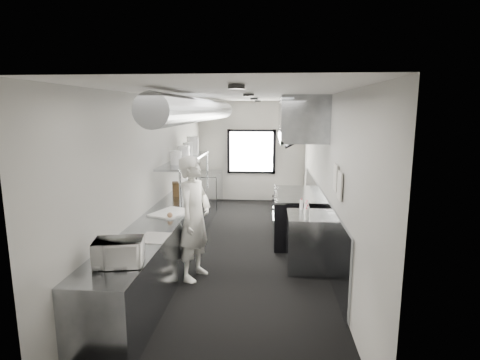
% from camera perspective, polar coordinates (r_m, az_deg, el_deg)
% --- Properties ---
extents(floor, '(3.00, 8.00, 0.01)m').
position_cam_1_polar(floor, '(7.16, 0.03, -10.45)').
color(floor, black).
rests_on(floor, ground).
extents(ceiling, '(3.00, 8.00, 0.01)m').
position_cam_1_polar(ceiling, '(6.69, 0.03, 12.57)').
color(ceiling, silver).
rests_on(ceiling, wall_back).
extents(wall_back, '(3.00, 0.02, 2.80)m').
position_cam_1_polar(wall_back, '(10.74, 1.71, 4.29)').
color(wall_back, '#AFADA6').
rests_on(wall_back, floor).
extents(wall_front, '(3.00, 0.02, 2.80)m').
position_cam_1_polar(wall_front, '(2.95, -6.24, -12.63)').
color(wall_front, '#AFADA6').
rests_on(wall_front, floor).
extents(wall_left, '(0.02, 8.00, 2.80)m').
position_cam_1_polar(wall_left, '(7.06, -12.20, 0.82)').
color(wall_left, '#AFADA6').
rests_on(wall_left, floor).
extents(wall_right, '(0.02, 8.00, 2.80)m').
position_cam_1_polar(wall_right, '(6.83, 12.67, 0.48)').
color(wall_right, '#AFADA6').
rests_on(wall_right, floor).
extents(wall_cladding, '(0.03, 5.50, 1.10)m').
position_cam_1_polar(wall_cladding, '(7.31, 11.92, -5.68)').
color(wall_cladding, gray).
rests_on(wall_cladding, wall_right).
extents(hvac_duct, '(0.40, 6.40, 0.40)m').
position_cam_1_polar(hvac_duct, '(7.17, -5.39, 10.38)').
color(hvac_duct, gray).
rests_on(hvac_duct, ceiling).
extents(service_window, '(1.36, 0.05, 1.25)m').
position_cam_1_polar(service_window, '(10.71, 1.70, 4.27)').
color(service_window, white).
rests_on(service_window, wall_back).
extents(exhaust_hood, '(0.81, 2.20, 0.88)m').
position_cam_1_polar(exhaust_hood, '(7.39, 9.08, 9.06)').
color(exhaust_hood, gray).
rests_on(exhaust_hood, ceiling).
extents(prep_counter, '(0.70, 6.00, 0.90)m').
position_cam_1_polar(prep_counter, '(6.73, -10.22, -7.94)').
color(prep_counter, gray).
rests_on(prep_counter, floor).
extents(pass_shelf, '(0.45, 3.00, 0.68)m').
position_cam_1_polar(pass_shelf, '(7.92, -8.03, 2.97)').
color(pass_shelf, gray).
rests_on(pass_shelf, prep_counter).
extents(range, '(0.88, 1.60, 0.94)m').
position_cam_1_polar(range, '(7.67, 8.23, -5.42)').
color(range, black).
rests_on(range, floor).
extents(bottle_station, '(0.65, 0.80, 0.90)m').
position_cam_1_polar(bottle_station, '(6.36, 10.04, -9.04)').
color(bottle_station, gray).
rests_on(bottle_station, floor).
extents(far_work_table, '(0.70, 1.20, 0.90)m').
position_cam_1_polar(far_work_table, '(10.23, -4.99, -1.45)').
color(far_work_table, gray).
rests_on(far_work_table, floor).
extents(notice_sheet_a, '(0.02, 0.28, 0.38)m').
position_cam_1_polar(notice_sheet_a, '(5.63, 14.13, 0.38)').
color(notice_sheet_a, silver).
rests_on(notice_sheet_a, wall_right).
extents(notice_sheet_b, '(0.02, 0.28, 0.38)m').
position_cam_1_polar(notice_sheet_b, '(5.30, 14.72, -0.81)').
color(notice_sheet_b, silver).
rests_on(notice_sheet_b, wall_right).
extents(line_cook, '(0.65, 0.80, 1.89)m').
position_cam_1_polar(line_cook, '(5.80, -6.86, -5.72)').
color(line_cook, silver).
rests_on(line_cook, floor).
extents(microwave, '(0.54, 0.45, 0.28)m').
position_cam_1_polar(microwave, '(4.37, -17.72, -10.29)').
color(microwave, white).
rests_on(microwave, prep_counter).
extents(deli_tub_a, '(0.19, 0.19, 0.11)m').
position_cam_1_polar(deli_tub_a, '(4.57, -19.38, -10.68)').
color(deli_tub_a, beige).
rests_on(deli_tub_a, prep_counter).
extents(deli_tub_b, '(0.17, 0.17, 0.09)m').
position_cam_1_polar(deli_tub_b, '(4.88, -17.47, -9.28)').
color(deli_tub_b, beige).
rests_on(deli_tub_b, prep_counter).
extents(newspaper, '(0.37, 0.46, 0.01)m').
position_cam_1_polar(newspaper, '(5.16, -12.77, -8.43)').
color(newspaper, silver).
rests_on(newspaper, prep_counter).
extents(small_plate, '(0.21, 0.21, 0.01)m').
position_cam_1_polar(small_plate, '(6.00, -10.46, -5.65)').
color(small_plate, white).
rests_on(small_plate, prep_counter).
extents(pastry, '(0.08, 0.08, 0.08)m').
position_cam_1_polar(pastry, '(5.99, -10.48, -5.20)').
color(pastry, tan).
rests_on(pastry, small_plate).
extents(cutting_board, '(0.69, 0.78, 0.02)m').
position_cam_1_polar(cutting_board, '(6.30, -10.33, -4.84)').
color(cutting_board, white).
rests_on(cutting_board, prep_counter).
extents(knife_block, '(0.18, 0.26, 0.26)m').
position_cam_1_polar(knife_block, '(7.54, -9.62, -1.34)').
color(knife_block, '#53381D').
rests_on(knife_block, prep_counter).
extents(plate_stack_a, '(0.27, 0.27, 0.25)m').
position_cam_1_polar(plate_stack_a, '(7.04, -9.56, 3.31)').
color(plate_stack_a, white).
rests_on(plate_stack_a, pass_shelf).
extents(plate_stack_b, '(0.25, 0.25, 0.29)m').
position_cam_1_polar(plate_stack_b, '(7.67, -8.43, 4.05)').
color(plate_stack_b, white).
rests_on(plate_stack_b, pass_shelf).
extents(plate_stack_c, '(0.25, 0.25, 0.31)m').
position_cam_1_polar(plate_stack_c, '(8.19, -7.83, 4.54)').
color(plate_stack_c, white).
rests_on(plate_stack_c, pass_shelf).
extents(plate_stack_d, '(0.30, 0.30, 0.41)m').
position_cam_1_polar(plate_stack_d, '(8.62, -7.09, 5.19)').
color(plate_stack_d, white).
rests_on(plate_stack_d, pass_shelf).
extents(squeeze_bottle_a, '(0.07, 0.07, 0.17)m').
position_cam_1_polar(squeeze_bottle_a, '(5.92, 9.90, -5.08)').
color(squeeze_bottle_a, white).
rests_on(squeeze_bottle_a, bottle_station).
extents(squeeze_bottle_b, '(0.07, 0.07, 0.17)m').
position_cam_1_polar(squeeze_bottle_b, '(6.08, 10.10, -4.67)').
color(squeeze_bottle_b, white).
rests_on(squeeze_bottle_b, bottle_station).
extents(squeeze_bottle_c, '(0.07, 0.07, 0.17)m').
position_cam_1_polar(squeeze_bottle_c, '(6.22, 9.84, -4.29)').
color(squeeze_bottle_c, white).
rests_on(squeeze_bottle_c, bottle_station).
extents(squeeze_bottle_d, '(0.06, 0.06, 0.18)m').
position_cam_1_polar(squeeze_bottle_d, '(6.32, 9.99, -4.01)').
color(squeeze_bottle_d, white).
rests_on(squeeze_bottle_d, bottle_station).
extents(squeeze_bottle_e, '(0.07, 0.07, 0.17)m').
position_cam_1_polar(squeeze_bottle_e, '(6.49, 9.20, -3.67)').
color(squeeze_bottle_e, white).
rests_on(squeeze_bottle_e, bottle_station).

